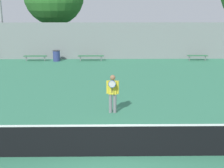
# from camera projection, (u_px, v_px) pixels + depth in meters

# --- Properties ---
(ground_plane) EXTENTS (100.00, 100.00, 0.00)m
(ground_plane) POSITION_uv_depth(u_px,v_px,m) (114.00, 156.00, 9.62)
(ground_plane) COLOR #337556
(tennis_net) EXTENTS (10.74, 0.09, 1.04)m
(tennis_net) POSITION_uv_depth(u_px,v_px,m) (114.00, 140.00, 9.48)
(tennis_net) COLOR #99999E
(tennis_net) RESTS_ON ground_plane
(tennis_player) EXTENTS (0.54, 0.43, 1.66)m
(tennis_player) POSITION_uv_depth(u_px,v_px,m) (113.00, 92.00, 13.18)
(tennis_player) COLOR slate
(tennis_player) RESTS_ON ground_plane
(bench_courtside_near) EXTENTS (1.85, 0.40, 0.42)m
(bench_courtside_near) POSITION_uv_depth(u_px,v_px,m) (35.00, 56.00, 25.08)
(bench_courtside_near) COLOR #28663D
(bench_courtside_near) RESTS_ON ground_plane
(bench_adjacent_court) EXTENTS (1.63, 0.40, 0.42)m
(bench_adjacent_court) POSITION_uv_depth(u_px,v_px,m) (197.00, 56.00, 25.26)
(bench_adjacent_court) COLOR #28663D
(bench_adjacent_court) RESTS_ON ground_plane
(bench_by_gate) EXTENTS (2.09, 0.40, 0.42)m
(bench_by_gate) POSITION_uv_depth(u_px,v_px,m) (91.00, 56.00, 25.14)
(bench_by_gate) COLOR #28663D
(bench_by_gate) RESTS_ON ground_plane
(trash_bin) EXTENTS (0.59, 0.59, 0.87)m
(trash_bin) POSITION_uv_depth(u_px,v_px,m) (56.00, 56.00, 25.01)
(trash_bin) COLOR navy
(trash_bin) RESTS_ON ground_plane
(back_fence) EXTENTS (35.05, 0.06, 3.00)m
(back_fence) POSITION_uv_depth(u_px,v_px,m) (110.00, 41.00, 25.72)
(back_fence) COLOR gray
(back_fence) RESTS_ON ground_plane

